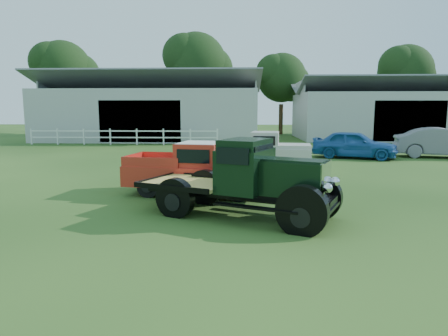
# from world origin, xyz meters

# --- Properties ---
(ground) EXTENTS (120.00, 120.00, 0.00)m
(ground) POSITION_xyz_m (0.00, 0.00, 0.00)
(ground) COLOR #1A3611
(shed_left) EXTENTS (18.80, 10.20, 5.60)m
(shed_left) POSITION_xyz_m (-7.00, 26.00, 2.80)
(shed_left) COLOR #A3A49E
(shed_left) RESTS_ON ground
(shed_right) EXTENTS (16.80, 9.20, 5.20)m
(shed_right) POSITION_xyz_m (14.00, 27.00, 2.60)
(shed_right) COLOR #A3A49E
(shed_right) RESTS_ON ground
(fence_rail) EXTENTS (14.20, 0.16, 1.20)m
(fence_rail) POSITION_xyz_m (-8.00, 20.00, 0.60)
(fence_rail) COLOR white
(fence_rail) RESTS_ON ground
(tree_a) EXTENTS (6.30, 6.30, 10.50)m
(tree_a) POSITION_xyz_m (-18.00, 33.00, 5.25)
(tree_a) COLOR black
(tree_a) RESTS_ON ground
(tree_b) EXTENTS (6.90, 6.90, 11.50)m
(tree_b) POSITION_xyz_m (-4.00, 34.00, 5.75)
(tree_b) COLOR black
(tree_b) RESTS_ON ground
(tree_c) EXTENTS (5.40, 5.40, 9.00)m
(tree_c) POSITION_xyz_m (5.00, 33.00, 4.50)
(tree_c) COLOR black
(tree_c) RESTS_ON ground
(tree_d) EXTENTS (6.00, 6.00, 10.00)m
(tree_d) POSITION_xyz_m (18.00, 34.00, 5.00)
(tree_d) COLOR black
(tree_d) RESTS_ON ground
(vintage_flatbed) EXTENTS (5.19, 3.72, 1.91)m
(vintage_flatbed) POSITION_xyz_m (0.67, 0.16, 0.96)
(vintage_flatbed) COLOR black
(vintage_flatbed) RESTS_ON ground
(red_pickup) EXTENTS (4.73, 2.46, 1.64)m
(red_pickup) POSITION_xyz_m (-0.68, 2.67, 0.82)
(red_pickup) COLOR red
(red_pickup) RESTS_ON ground
(white_pickup) EXTENTS (4.51, 2.19, 1.60)m
(white_pickup) POSITION_xyz_m (1.68, 8.41, 0.80)
(white_pickup) COLOR beige
(white_pickup) RESTS_ON ground
(misc_car_blue) EXTENTS (4.73, 3.19, 1.49)m
(misc_car_blue) POSITION_xyz_m (6.81, 12.25, 0.75)
(misc_car_blue) COLOR #22559A
(misc_car_blue) RESTS_ON ground
(misc_car_grey) EXTENTS (5.19, 2.91, 1.62)m
(misc_car_grey) POSITION_xyz_m (11.70, 12.67, 0.81)
(misc_car_grey) COLOR slate
(misc_car_grey) RESTS_ON ground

